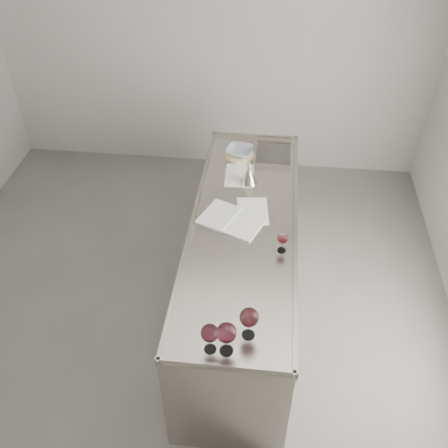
# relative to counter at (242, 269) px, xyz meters

# --- Properties ---
(room_shell) EXTENTS (4.54, 5.04, 2.84)m
(room_shell) POSITION_rel_counter_xyz_m (-0.50, -0.30, 0.93)
(room_shell) COLOR #585552
(room_shell) RESTS_ON ground
(counter) EXTENTS (0.77, 2.42, 0.97)m
(counter) POSITION_rel_counter_xyz_m (0.00, 0.00, 0.00)
(counter) COLOR gray
(counter) RESTS_ON ground
(wine_glass_left) EXTENTS (0.10, 0.10, 0.20)m
(wine_glass_left) POSITION_rel_counter_xyz_m (-0.10, -1.08, 0.61)
(wine_glass_left) COLOR white
(wine_glass_left) RESTS_ON counter
(wine_glass_middle) EXTENTS (0.11, 0.11, 0.22)m
(wine_glass_middle) POSITION_rel_counter_xyz_m (-0.01, -1.08, 0.62)
(wine_glass_middle) COLOR white
(wine_glass_middle) RESTS_ON counter
(wine_glass_right) EXTENTS (0.11, 0.11, 0.21)m
(wine_glass_right) POSITION_rel_counter_xyz_m (0.10, -0.96, 0.62)
(wine_glass_right) COLOR white
(wine_glass_right) RESTS_ON counter
(wine_glass_small) EXTENTS (0.07, 0.07, 0.15)m
(wine_glass_small) POSITION_rel_counter_xyz_m (0.27, -0.25, 0.57)
(wine_glass_small) COLOR white
(wine_glass_small) RESTS_ON counter
(notebook) EXTENTS (0.52, 0.45, 0.02)m
(notebook) POSITION_rel_counter_xyz_m (-0.09, 0.03, 0.47)
(notebook) COLOR white
(notebook) RESTS_ON counter
(loose_paper_top) EXTENTS (0.24, 0.33, 0.00)m
(loose_paper_top) POSITION_rel_counter_xyz_m (-0.08, 0.59, 0.47)
(loose_paper_top) COLOR silver
(loose_paper_top) RESTS_ON counter
(loose_paper_under) EXTENTS (0.26, 0.34, 0.00)m
(loose_paper_under) POSITION_rel_counter_xyz_m (0.05, 0.14, 0.47)
(loose_paper_under) COLOR silver
(loose_paper_under) RESTS_ON counter
(trivet) EXTENTS (0.31, 0.31, 0.02)m
(trivet) POSITION_rel_counter_xyz_m (-0.11, 0.87, 0.48)
(trivet) COLOR beige
(trivet) RESTS_ON counter
(ceramic_bowl) EXTENTS (0.25, 0.25, 0.05)m
(ceramic_bowl) POSITION_rel_counter_xyz_m (-0.11, 0.87, 0.51)
(ceramic_bowl) COLOR gray
(ceramic_bowl) RESTS_ON trivet
(wine_funnel) EXTENTS (0.13, 0.13, 0.20)m
(wine_funnel) POSITION_rel_counter_xyz_m (-0.00, 0.50, 0.53)
(wine_funnel) COLOR #A0998F
(wine_funnel) RESTS_ON counter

